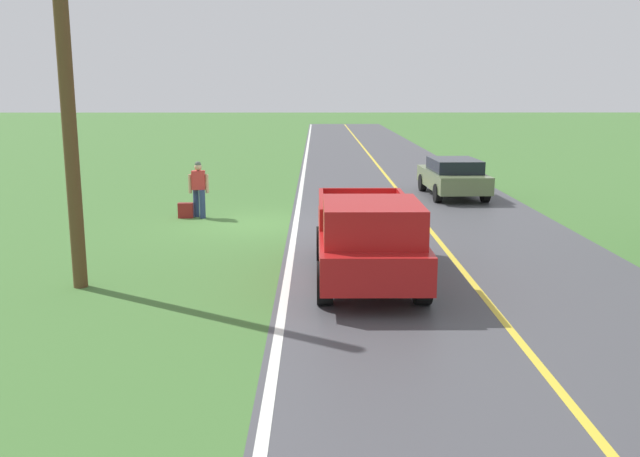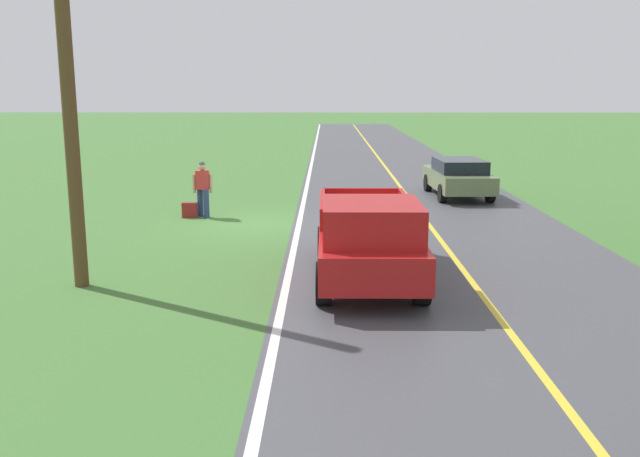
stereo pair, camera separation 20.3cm
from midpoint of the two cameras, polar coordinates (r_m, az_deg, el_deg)
The scene contains 9 objects.
ground_plane at distance 20.32m, azimuth -5.16°, elevation 0.38°, with size 200.00×200.00×0.00m, color #427033.
road_surface at distance 20.46m, azimuth 9.31°, elevation 0.35°, with size 8.02×120.00×0.00m, color #47474C.
lane_edge_line at distance 20.23m, azimuth -1.48°, elevation 0.39°, with size 0.16×117.60×0.00m, color silver.
lane_centre_line at distance 20.46m, azimuth 9.31°, elevation 0.36°, with size 0.14×117.60×0.00m, color gold.
hitchhiker_walking at distance 21.50m, azimuth -9.47°, elevation 3.53°, with size 0.62×0.51×1.75m.
suitcase_carried at distance 21.59m, azimuth -10.54°, elevation 1.52°, with size 0.20×0.46×0.47m, color maroon.
pickup_truck_passing at distance 13.94m, azimuth 4.47°, elevation -0.70°, with size 2.11×5.40×1.82m.
sedan_near_oncoming at distance 25.85m, azimuth 11.66°, elevation 4.27°, with size 2.06×4.47×1.41m.
utility_pole_roadside at distance 14.17m, azimuth -19.83°, elevation 10.34°, with size 0.28×0.28×7.57m, color brown.
Camera 2 is at (-2.13, 19.84, 3.91)m, focal length 38.42 mm.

